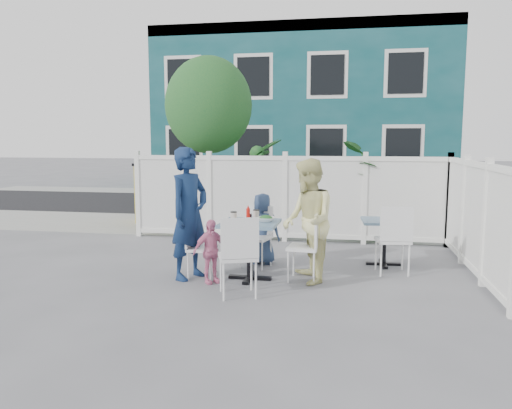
% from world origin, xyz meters
% --- Properties ---
extents(ground, '(80.00, 80.00, 0.00)m').
position_xyz_m(ground, '(0.00, 0.00, 0.00)').
color(ground, slate).
extents(near_sidewalk, '(24.00, 2.60, 0.01)m').
position_xyz_m(near_sidewalk, '(0.00, 3.80, 0.01)').
color(near_sidewalk, gray).
rests_on(near_sidewalk, ground).
extents(street, '(24.00, 5.00, 0.01)m').
position_xyz_m(street, '(0.00, 7.50, 0.00)').
color(street, black).
rests_on(street, ground).
extents(far_sidewalk, '(24.00, 1.60, 0.01)m').
position_xyz_m(far_sidewalk, '(0.00, 10.60, 0.01)').
color(far_sidewalk, gray).
rests_on(far_sidewalk, ground).
extents(building, '(11.00, 6.00, 6.00)m').
position_xyz_m(building, '(-0.50, 14.00, 3.00)').
color(building, '#0F484D').
rests_on(building, ground).
extents(fence_back, '(5.86, 0.08, 1.60)m').
position_xyz_m(fence_back, '(0.10, 2.40, 0.78)').
color(fence_back, white).
rests_on(fence_back, ground).
extents(fence_right, '(0.08, 3.66, 1.60)m').
position_xyz_m(fence_right, '(3.00, 0.60, 0.78)').
color(fence_right, white).
rests_on(fence_right, ground).
extents(tree, '(1.80, 1.62, 3.59)m').
position_xyz_m(tree, '(-1.60, 3.30, 2.59)').
color(tree, '#382316').
rests_on(tree, ground).
extents(utility_cabinet, '(0.76, 0.59, 1.31)m').
position_xyz_m(utility_cabinet, '(-3.14, 4.00, 0.65)').
color(utility_cabinet, gold).
rests_on(utility_cabinet, ground).
extents(potted_shrub_a, '(1.17, 1.17, 1.91)m').
position_xyz_m(potted_shrub_a, '(-0.48, 3.10, 0.96)').
color(potted_shrub_a, '#174D24').
rests_on(potted_shrub_a, ground).
extents(potted_shrub_b, '(1.71, 1.90, 1.87)m').
position_xyz_m(potted_shrub_b, '(1.90, 3.00, 0.94)').
color(potted_shrub_b, '#174D24').
rests_on(potted_shrub_b, ground).
extents(main_table, '(0.77, 0.77, 0.80)m').
position_xyz_m(main_table, '(-0.06, -0.23, 0.62)').
color(main_table, '#415F86').
rests_on(main_table, ground).
extents(spare_table, '(0.70, 0.70, 0.70)m').
position_xyz_m(spare_table, '(1.80, 0.89, 0.54)').
color(spare_table, '#415F86').
rests_on(spare_table, ground).
extents(chair_left, '(0.38, 0.40, 0.85)m').
position_xyz_m(chair_left, '(-0.79, -0.28, 0.49)').
color(chair_left, white).
rests_on(chair_left, ground).
extents(chair_right, '(0.45, 0.46, 0.94)m').
position_xyz_m(chair_right, '(0.75, -0.16, 0.55)').
color(chair_right, white).
rests_on(chair_right, ground).
extents(chair_back, '(0.49, 0.48, 0.91)m').
position_xyz_m(chair_back, '(-0.08, 0.52, 0.53)').
color(chair_back, white).
rests_on(chair_back, ground).
extents(chair_near, '(0.57, 0.56, 1.00)m').
position_xyz_m(chair_near, '(-0.04, -1.04, 0.58)').
color(chair_near, white).
rests_on(chair_near, ground).
extents(chair_spare, '(0.50, 0.49, 0.99)m').
position_xyz_m(chair_spare, '(1.90, 0.35, 0.58)').
color(chair_spare, white).
rests_on(chair_spare, ground).
extents(man, '(0.67, 0.78, 1.80)m').
position_xyz_m(man, '(-0.89, -0.30, 0.90)').
color(man, '#12264D').
rests_on(man, ground).
extents(woman, '(0.84, 0.96, 1.66)m').
position_xyz_m(woman, '(0.72, -0.21, 0.83)').
color(woman, '#D6CF47').
rests_on(woman, ground).
extents(boy, '(0.55, 0.38, 1.09)m').
position_xyz_m(boy, '(-0.04, 0.66, 0.55)').
color(boy, navy).
rests_on(boy, ground).
extents(toddler, '(0.51, 0.49, 0.86)m').
position_xyz_m(toddler, '(-0.54, -0.49, 0.43)').
color(toddler, pink).
rests_on(toddler, ground).
extents(plate_main, '(0.23, 0.23, 0.01)m').
position_xyz_m(plate_main, '(-0.11, -0.40, 0.81)').
color(plate_main, white).
rests_on(plate_main, main_table).
extents(plate_side, '(0.21, 0.21, 0.01)m').
position_xyz_m(plate_side, '(-0.25, -0.10, 0.81)').
color(plate_side, white).
rests_on(plate_side, main_table).
extents(salad_bowl, '(0.25, 0.25, 0.06)m').
position_xyz_m(salad_bowl, '(0.15, -0.18, 0.83)').
color(salad_bowl, white).
rests_on(salad_bowl, main_table).
extents(coffee_cup_a, '(0.08, 0.08, 0.13)m').
position_xyz_m(coffee_cup_a, '(-0.27, -0.26, 0.86)').
color(coffee_cup_a, beige).
rests_on(coffee_cup_a, main_table).
extents(coffee_cup_b, '(0.08, 0.08, 0.13)m').
position_xyz_m(coffee_cup_b, '(-0.01, -0.02, 0.86)').
color(coffee_cup_b, beige).
rests_on(coffee_cup_b, main_table).
extents(ketchup_bottle, '(0.05, 0.05, 0.17)m').
position_xyz_m(ketchup_bottle, '(-0.09, -0.16, 0.88)').
color(ketchup_bottle, red).
rests_on(ketchup_bottle, main_table).
extents(salt_shaker, '(0.03, 0.03, 0.07)m').
position_xyz_m(salt_shaker, '(-0.16, 0.04, 0.83)').
color(salt_shaker, white).
rests_on(salt_shaker, main_table).
extents(pepper_shaker, '(0.03, 0.03, 0.07)m').
position_xyz_m(pepper_shaker, '(-0.10, 0.05, 0.83)').
color(pepper_shaker, black).
rests_on(pepper_shaker, main_table).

